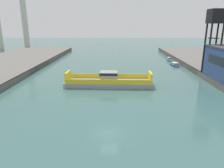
# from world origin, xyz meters

# --- Properties ---
(ground_plane) EXTENTS (400.00, 400.00, 0.00)m
(ground_plane) POSITION_xyz_m (0.00, 0.00, 0.00)
(ground_plane) COLOR #3D6660
(chain_ferry) EXTENTS (20.77, 6.12, 3.38)m
(chain_ferry) POSITION_xyz_m (-0.89, 22.62, 1.05)
(chain_ferry) COLOR #939399
(chain_ferry) RESTS_ON ground
(moored_boat_near_left) EXTENTS (2.02, 4.97, 1.27)m
(moored_boat_near_left) POSITION_xyz_m (22.11, 58.42, 0.47)
(moored_boat_near_left) COLOR #237075
(moored_boat_near_left) RESTS_ON ground
(moored_boat_mid_left) EXTENTS (3.10, 7.90, 1.12)m
(moored_boat_mid_left) POSITION_xyz_m (21.70, 48.13, 0.41)
(moored_boat_mid_left) COLOR navy
(moored_boat_mid_left) RESTS_ON ground
(crane_tower) EXTENTS (3.71, 3.71, 16.25)m
(crane_tower) POSITION_xyz_m (25.69, 29.32, 14.65)
(crane_tower) COLOR black
(crane_tower) RESTS_ON quay_right
(smokestack_distant_b) EXTENTS (3.76, 3.76, 36.89)m
(smokestack_distant_b) POSITION_xyz_m (-56.83, 109.10, 19.48)
(smokestack_distant_b) COLOR beige
(smokestack_distant_b) RESTS_ON ground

